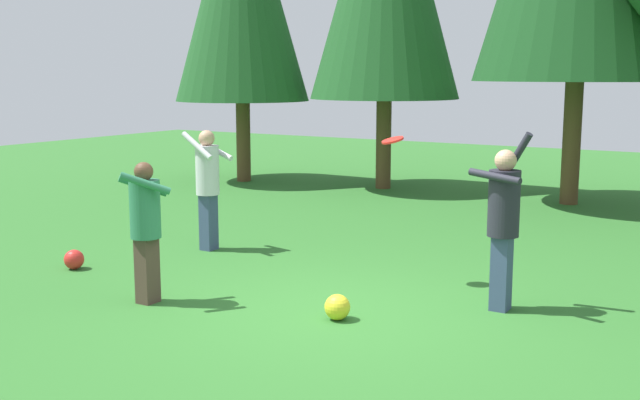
{
  "coord_description": "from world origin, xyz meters",
  "views": [
    {
      "loc": [
        4.08,
        -6.98,
        2.56
      ],
      "look_at": [
        -0.72,
        0.89,
        1.05
      ],
      "focal_mm": 43.6,
      "sensor_mm": 36.0,
      "label": 1
    }
  ],
  "objects": [
    {
      "name": "ground_plane",
      "position": [
        0.0,
        0.0,
        0.0
      ],
      "size": [
        40.0,
        40.0,
        0.0
      ],
      "primitive_type": "plane",
      "color": "#2D6B28"
    },
    {
      "name": "person_thrower",
      "position": [
        1.5,
        1.05,
        1.06
      ],
      "size": [
        0.61,
        0.59,
        1.94
      ],
      "rotation": [
        0.0,
        0.0,
        2.9
      ],
      "color": "#38476B",
      "rests_on": "ground_plane"
    },
    {
      "name": "person_catcher",
      "position": [
        -3.1,
        1.67,
        1.05
      ],
      "size": [
        0.62,
        0.53,
        1.75
      ],
      "rotation": [
        0.0,
        0.0,
        -0.08
      ],
      "color": "#38476B",
      "rests_on": "ground_plane"
    },
    {
      "name": "person_bystander",
      "position": [
        -1.98,
        -0.76,
        0.94
      ],
      "size": [
        0.72,
        0.73,
        1.6
      ],
      "rotation": [
        0.0,
        0.0,
        0.84
      ],
      "color": "#4C382D",
      "rests_on": "ground_plane"
    },
    {
      "name": "frisbee",
      "position": [
        -0.02,
        1.42,
        1.76
      ],
      "size": [
        0.38,
        0.38,
        0.1
      ],
      "color": "red"
    },
    {
      "name": "ball_yellow",
      "position": [
        0.15,
        -0.19,
        0.14
      ],
      "size": [
        0.27,
        0.27,
        0.27
      ],
      "primitive_type": "sphere",
      "color": "yellow",
      "rests_on": "ground_plane"
    },
    {
      "name": "ball_red",
      "position": [
        -3.88,
        -0.15,
        0.13
      ],
      "size": [
        0.26,
        0.26,
        0.26
      ],
      "primitive_type": "sphere",
      "color": "red",
      "rests_on": "ground_plane"
    }
  ]
}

